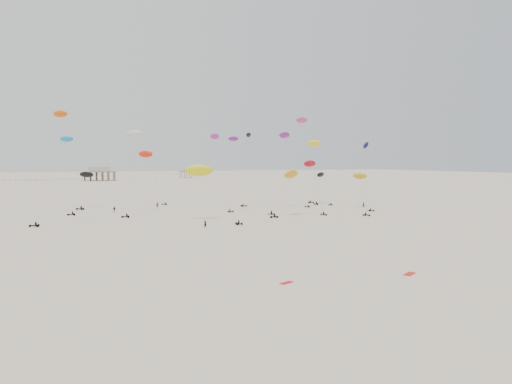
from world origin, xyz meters
name	(u,v)px	position (x,y,z in m)	size (l,w,h in m)	color
ground_plane	(157,193)	(0.00, 200.00, 0.00)	(900.00, 900.00, 0.00)	beige
pavilion_main	(100,175)	(-10.00, 350.00, 4.22)	(21.00, 13.00, 9.80)	brown
pavilion_small	(186,174)	(60.00, 380.00, 3.49)	(9.00, 7.00, 8.00)	brown
pier_fence	(18,181)	(-62.00, 350.00, 0.77)	(80.20, 0.20, 1.50)	black
rig_0	(253,176)	(7.22, 107.55, 9.96)	(8.44, 15.37, 23.84)	black
rig_1	(68,164)	(-38.62, 127.10, 13.18)	(3.93, 13.63, 22.07)	black
rig_2	(307,143)	(18.03, 96.81, 18.57)	(8.17, 5.19, 25.52)	black
rig_3	(366,157)	(35.60, 96.11, 15.07)	(8.37, 11.98, 20.19)	black
rig_4	(322,180)	(40.78, 128.04, 7.81)	(5.92, 13.86, 14.06)	black
rig_5	(310,169)	(39.57, 134.36, 11.24)	(6.98, 9.16, 14.75)	black
rig_6	(218,152)	(1.34, 119.25, 16.55)	(4.11, 12.43, 22.71)	black
rig_7	(288,144)	(23.61, 119.54, 19.06)	(9.42, 6.78, 23.07)	black
rig_8	(85,183)	(-33.55, 141.22, 7.44)	(6.36, 12.58, 12.64)	black
rig_9	(133,150)	(-22.69, 118.49, 17.07)	(8.06, 14.43, 23.62)	black
rig_10	(247,162)	(13.44, 127.65, 13.59)	(5.78, 6.03, 23.05)	black
rig_11	(50,160)	(-43.39, 101.14, 14.38)	(8.68, 6.13, 25.41)	black
rig_12	(289,179)	(13.48, 98.15, 9.37)	(11.01, 7.52, 12.82)	black
rig_13	(361,180)	(43.61, 109.65, 8.24)	(7.83, 16.00, 15.85)	black
rig_14	(202,175)	(-9.89, 97.82, 10.83)	(9.51, 16.94, 17.37)	black
rig_15	(315,155)	(35.63, 124.20, 15.81)	(4.87, 6.36, 20.94)	black
rig_16	(148,159)	(-14.14, 144.42, 14.60)	(8.79, 6.84, 17.58)	black
spectator_0	(205,228)	(-13.39, 83.81, 0.00)	(0.70, 0.48, 1.93)	black
spectator_1	(364,207)	(44.20, 109.02, 0.00)	(0.93, 0.54, 1.89)	black
spectator_2	(114,213)	(-27.31, 123.08, 0.00)	(1.18, 0.63, 1.99)	black
spectator_3	(157,208)	(-13.74, 131.92, 0.00)	(0.71, 0.49, 1.95)	black
grounded_kite_a	(409,274)	(-2.44, 32.48, 0.00)	(2.20, 0.90, 0.08)	red
grounded_kite_b	(286,283)	(-18.64, 34.37, 0.00)	(1.80, 0.70, 0.07)	red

